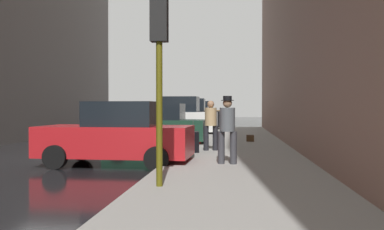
{
  "coord_description": "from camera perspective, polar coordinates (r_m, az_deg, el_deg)",
  "views": [
    {
      "loc": [
        5.89,
        -12.97,
        1.62
      ],
      "look_at": [
        4.17,
        4.48,
        1.32
      ],
      "focal_mm": 40.0,
      "sensor_mm": 36.0,
      "label": 1
    }
  ],
  "objects": [
    {
      "name": "parked_blue_sedan",
      "position": [
        35.58,
        0.41,
        -0.25
      ],
      "size": [
        4.21,
        2.09,
        1.79
      ],
      "color": "navy",
      "rests_on": "ground_plane"
    },
    {
      "name": "rolling_suitcase",
      "position": [
        14.14,
        0.15,
        -3.6
      ],
      "size": [
        0.44,
        0.61,
        1.04
      ],
      "color": "black",
      "rests_on": "sidewalk"
    },
    {
      "name": "parked_dark_green_sedan",
      "position": [
        18.11,
        -4.69,
        -1.45
      ],
      "size": [
        4.26,
        2.18,
        1.79
      ],
      "color": "#193828",
      "rests_on": "ground_plane"
    },
    {
      "name": "parked_red_hatchback",
      "position": [
        12.14,
        -9.9,
        -2.68
      ],
      "size": [
        4.27,
        2.18,
        1.79
      ],
      "color": "#B2191E",
      "rests_on": "ground_plane"
    },
    {
      "name": "fire_hydrant",
      "position": [
        17.33,
        0.86,
        -2.73
      ],
      "size": [
        0.42,
        0.22,
        0.7
      ],
      "color": "red",
      "rests_on": "sidewalk"
    },
    {
      "name": "sidewalk",
      "position": [
        13.06,
        6.11,
        -5.82
      ],
      "size": [
        4.0,
        40.0,
        0.15
      ],
      "primitive_type": "cube",
      "color": "gray",
      "rests_on": "ground_plane"
    },
    {
      "name": "parked_bronze_suv",
      "position": [
        41.96,
        1.21,
        0.2
      ],
      "size": [
        4.61,
        2.07,
        2.25
      ],
      "color": "brown",
      "rests_on": "ground_plane"
    },
    {
      "name": "pedestrian_with_beanie",
      "position": [
        11.2,
        4.74,
        -1.5
      ],
      "size": [
        0.52,
        0.44,
        1.78
      ],
      "color": "#333338",
      "rests_on": "sidewalk"
    },
    {
      "name": "traffic_light",
      "position": [
        8.09,
        -4.39,
        9.06
      ],
      "size": [
        0.32,
        0.32,
        3.6
      ],
      "color": "#514C0F",
      "rests_on": "sidewalk"
    },
    {
      "name": "duffel_bag",
      "position": [
        18.85,
        7.76,
        -3.07
      ],
      "size": [
        0.32,
        0.44,
        0.28
      ],
      "color": "#472D19",
      "rests_on": "sidewalk"
    },
    {
      "name": "ground_plane",
      "position": [
        14.33,
        -18.76,
        -5.56
      ],
      "size": [
        120.0,
        120.0,
        0.0
      ],
      "primitive_type": "plane",
      "color": "black"
    },
    {
      "name": "pedestrian_in_tan_coat",
      "position": [
        14.68,
        2.51,
        -1.03
      ],
      "size": [
        0.53,
        0.48,
        1.71
      ],
      "color": "black",
      "rests_on": "sidewalk"
    },
    {
      "name": "parked_white_van",
      "position": [
        24.57,
        -1.95,
        -0.38
      ],
      "size": [
        4.66,
        2.18,
        2.25
      ],
      "color": "silver",
      "rests_on": "ground_plane"
    },
    {
      "name": "parked_black_suv",
      "position": [
        29.96,
        -0.58,
        -0.13
      ],
      "size": [
        4.61,
        2.09,
        2.25
      ],
      "color": "black",
      "rests_on": "ground_plane"
    }
  ]
}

